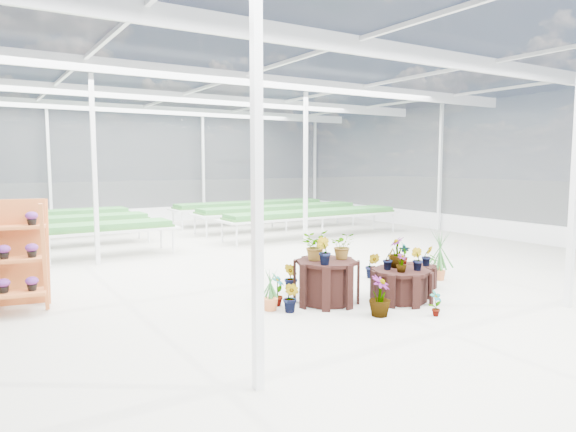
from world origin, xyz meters
TOP-DOWN VIEW (x-y plane):
  - ground_plane at (0.00, 0.00)m, footprint 24.00×24.00m
  - greenhouse_shell at (0.00, 0.00)m, footprint 18.00×24.00m
  - steel_frame at (0.00, 0.00)m, footprint 18.00×24.00m
  - nursery_benches at (0.00, 7.20)m, footprint 16.00×7.00m
  - plinth_tall at (-0.35, -1.63)m, footprint 1.26×1.26m
  - plinth_mid at (0.85, -2.23)m, footprint 1.34×1.34m
  - plinth_low at (1.85, -1.53)m, footprint 1.19×1.19m
  - nursery_plants at (0.58, -1.54)m, footprint 4.90×2.89m

SIDE VIEW (x-z plane):
  - ground_plane at x=0.00m, z-range 0.00..0.00m
  - plinth_low at x=1.85m, z-range 0.00..0.41m
  - plinth_mid at x=0.85m, z-range 0.00..0.57m
  - plinth_tall at x=-0.35m, z-range 0.00..0.75m
  - nursery_benches at x=0.00m, z-range 0.00..0.84m
  - nursery_plants at x=0.58m, z-range -0.05..1.22m
  - greenhouse_shell at x=0.00m, z-range 0.00..4.50m
  - steel_frame at x=0.00m, z-range 0.00..4.50m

